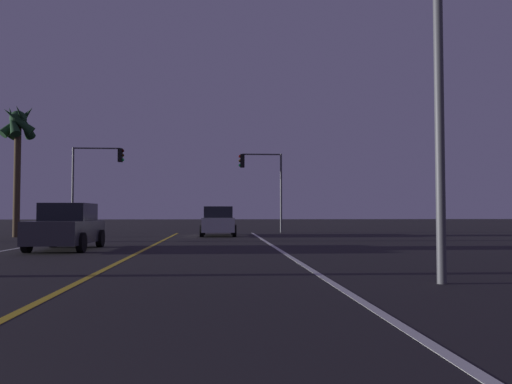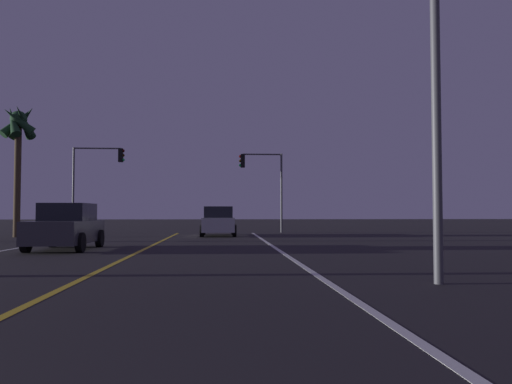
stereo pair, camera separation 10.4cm
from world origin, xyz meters
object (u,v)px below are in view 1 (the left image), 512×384
object	(u,v)px
car_ahead_far	(218,222)
traffic_light_near_left	(97,169)
street_lamp_right_near	(408,10)
car_oncoming	(67,227)
palm_tree_left_far	(18,131)
traffic_light_near_right	(261,174)

from	to	relation	value
car_ahead_far	traffic_light_near_left	world-z (taller)	traffic_light_near_left
car_ahead_far	street_lamp_right_near	size ratio (longest dim) A/B	0.52
car_oncoming	traffic_light_near_left	distance (m)	15.45
street_lamp_right_near	car_ahead_far	bearing A→B (deg)	-79.46
traffic_light_near_left	palm_tree_left_far	bearing A→B (deg)	-121.31
car_ahead_far	car_oncoming	xyz separation A→B (m)	(-5.50, -10.43, 0.00)
car_ahead_far	traffic_light_near_left	size ratio (longest dim) A/B	0.76
car_ahead_far	street_lamp_right_near	bearing A→B (deg)	-169.46
traffic_light_near_right	palm_tree_left_far	xyz separation A→B (m)	(-13.95, -5.11, 1.92)
traffic_light_near_left	street_lamp_right_near	world-z (taller)	street_lamp_right_near
car_ahead_far	car_oncoming	world-z (taller)	same
car_ahead_far	street_lamp_right_near	world-z (taller)	street_lamp_right_near
traffic_light_near_right	street_lamp_right_near	bearing A→B (deg)	92.04
car_oncoming	palm_tree_left_far	bearing A→B (deg)	-150.13
traffic_light_near_left	street_lamp_right_near	xyz separation A→B (m)	(11.70, -24.40, 1.08)
traffic_light_near_left	street_lamp_right_near	bearing A→B (deg)	-64.37
traffic_light_near_left	palm_tree_left_far	size ratio (longest dim) A/B	0.76
street_lamp_right_near	car_oncoming	bearing A→B (deg)	-45.97
car_ahead_far	car_oncoming	bearing A→B (deg)	152.21
traffic_light_near_right	palm_tree_left_far	distance (m)	14.98
palm_tree_left_far	street_lamp_right_near	bearing A→B (deg)	-52.47
car_oncoming	traffic_light_near_left	world-z (taller)	traffic_light_near_left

